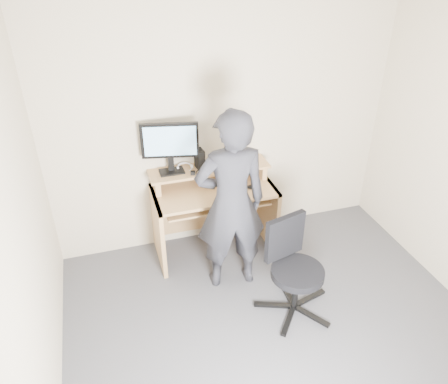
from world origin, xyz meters
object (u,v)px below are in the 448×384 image
monitor (170,144)px  office_chair (293,264)px  desk (212,202)px  person (231,204)px

monitor → office_chair: monitor is taller
monitor → desk: bearing=-0.3°
desk → monitor: monitor is taller
desk → office_chair: size_ratio=1.38×
desk → office_chair: 1.13m
monitor → office_chair: (0.80, -1.13, -0.74)m
office_chair → person: person is taller
desk → person: bearing=-88.2°
desk → person: (0.02, -0.57, 0.33)m
desk → monitor: 0.77m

